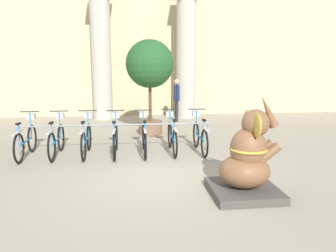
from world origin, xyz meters
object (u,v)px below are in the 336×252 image
Objects in this scene: bicycle_6 at (200,136)px; person_pedestrian at (177,96)px; elephant_statue at (247,162)px; potted_tree at (150,68)px; bicycle_5 at (172,136)px; bicycle_0 at (26,140)px; bicycle_4 at (144,138)px; bicycle_1 at (57,139)px; bicycle_3 at (115,138)px; bicycle_2 at (86,139)px.

person_pedestrian reaches higher than bicycle_6.
person_pedestrian is (-0.17, 7.78, 0.43)m from elephant_statue.
bicycle_6 is 4.84m from person_pedestrian.
potted_tree is (-1.17, 2.41, 1.75)m from bicycle_6.
potted_tree is (-0.43, 2.37, 1.75)m from bicycle_5.
bicycle_0 and bicycle_4 have the same top height.
bicycle_1 is 1.04× the size of person_pedestrian.
bicycle_1 is 1.00× the size of bicycle_5.
elephant_statue is (0.22, -2.98, 0.18)m from bicycle_6.
person_pedestrian reaches higher than bicycle_3.
bicycle_0 is 1.00× the size of bicycle_5.
bicycle_3 and bicycle_6 have the same top height.
potted_tree is at bearing 43.26° from bicycle_1.
person_pedestrian is at bearing 80.64° from bicycle_5.
bicycle_6 is 3.20m from potted_tree.
bicycle_5 is at bearing 2.47° from bicycle_3.
bicycle_4 is at bearing 119.92° from elephant_statue.
bicycle_6 is (1.48, 0.03, 0.00)m from bicycle_4.
bicycle_6 is at bearing -90.57° from person_pedestrian.
potted_tree reaches higher than bicycle_1.
bicycle_1 is 2.95m from bicycle_5.
bicycle_6 is at bearing 1.21° from bicycle_4.
bicycle_1 is at bearing 177.48° from bicycle_3.
person_pedestrian reaches higher than bicycle_2.
bicycle_5 is (3.69, 0.03, 0.00)m from bicycle_0.
elephant_statue is at bearing -88.74° from person_pedestrian.
bicycle_6 is at bearing 94.21° from elephant_statue.
person_pedestrian is at bearing 51.90° from bicycle_1.
potted_tree is (-1.22, -2.39, 1.13)m from person_pedestrian.
bicycle_0 and bicycle_3 have the same top height.
bicycle_3 is at bearing -115.09° from person_pedestrian.
bicycle_2 is 4.37m from elephant_statue.
bicycle_4 and bicycle_6 have the same top height.
person_pedestrian is (2.26, 4.83, 0.61)m from bicycle_3.
person_pedestrian reaches higher than bicycle_5.
person_pedestrian is 2.92m from potted_tree.
elephant_statue is at bearing -43.45° from bicycle_2.
bicycle_2 is 1.00× the size of bicycle_3.
person_pedestrian is at bearing 89.43° from bicycle_6.
bicycle_4 is 3.02m from potted_tree.
bicycle_1 is 1.00× the size of bicycle_4.
bicycle_2 is 1.48m from bicycle_4.
bicycle_1 is at bearing 178.22° from bicycle_4.
bicycle_6 is at bearing -64.12° from potted_tree.
elephant_statue reaches higher than bicycle_2.
bicycle_5 is 1.00× the size of bicycle_6.
bicycle_6 is (2.21, 0.03, 0.00)m from bicycle_3.
bicycle_0 is 2.95m from bicycle_4.
potted_tree reaches higher than bicycle_2.
bicycle_2 is 0.74m from bicycle_3.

